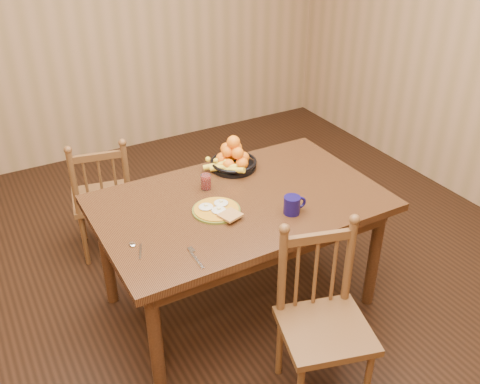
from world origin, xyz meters
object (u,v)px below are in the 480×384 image
coffee_mug (293,205)px  fruit_bowl (233,159)px  chair_far (103,198)px  breakfast_plate (217,210)px  dining_table (240,212)px  chair_near (323,321)px

coffee_mug → fruit_bowl: 0.61m
chair_far → coffee_mug: size_ratio=6.62×
chair_far → breakfast_plate: 1.10m
dining_table → coffee_mug: coffee_mug is taller
coffee_mug → breakfast_plate: bearing=149.1°
fruit_bowl → breakfast_plate: bearing=-128.3°
chair_far → dining_table: bearing=132.1°
coffee_mug → chair_near: bearing=-106.1°
breakfast_plate → coffee_mug: 0.41m
breakfast_plate → dining_table: bearing=15.8°
chair_near → breakfast_plate: 0.81m
chair_near → fruit_bowl: fruit_bowl is taller
chair_near → coffee_mug: chair_near is taller
fruit_bowl → dining_table: bearing=-112.3°
coffee_mug → fruit_bowl: (-0.04, 0.61, 0.02)m
dining_table → chair_near: size_ratio=1.72×
breakfast_plate → fruit_bowl: bearing=51.7°
dining_table → fruit_bowl: (0.14, 0.35, 0.15)m
chair_far → fruit_bowl: size_ratio=2.74×
chair_far → coffee_mug: 1.44m
coffee_mug → fruit_bowl: fruit_bowl is taller
chair_far → chair_near: size_ratio=0.95×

